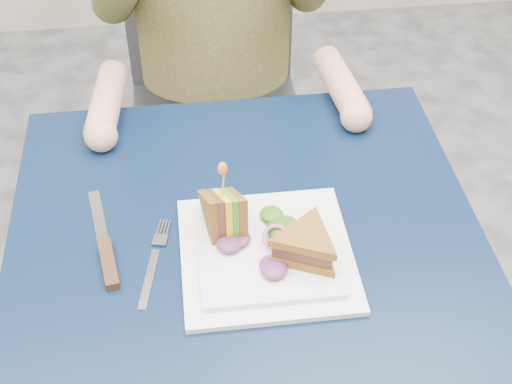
{
  "coord_description": "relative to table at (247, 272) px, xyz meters",
  "views": [
    {
      "loc": [
        -0.08,
        -0.76,
        1.54
      ],
      "look_at": [
        0.02,
        0.01,
        0.82
      ],
      "focal_mm": 50.0,
      "sensor_mm": 36.0,
      "label": 1
    }
  ],
  "objects": [
    {
      "name": "sandwich_flat",
      "position": [
        0.08,
        -0.07,
        0.12
      ],
      "size": [
        0.16,
        0.16,
        0.05
      ],
      "color": "brown",
      "rests_on": "plate"
    },
    {
      "name": "toothpick",
      "position": [
        -0.03,
        0.0,
        0.2
      ],
      "size": [
        0.01,
        0.01,
        0.06
      ],
      "primitive_type": "cylinder",
      "rotation": [
        0.14,
        0.07,
        0.0
      ],
      "color": "tan",
      "rests_on": "sandwich_upright"
    },
    {
      "name": "table",
      "position": [
        0.0,
        0.0,
        0.0
      ],
      "size": [
        0.75,
        0.75,
        0.73
      ],
      "color": "black",
      "rests_on": "ground"
    },
    {
      "name": "toothpick_frill",
      "position": [
        -0.03,
        0.0,
        0.23
      ],
      "size": [
        0.01,
        0.01,
        0.02
      ],
      "primitive_type": "ellipsoid",
      "color": "orange",
      "rests_on": "sandwich_upright"
    },
    {
      "name": "sandwich_upright",
      "position": [
        -0.03,
        0.0,
        0.13
      ],
      "size": [
        0.08,
        0.12,
        0.12
      ],
      "color": "brown",
      "rests_on": "plate"
    },
    {
      "name": "knife",
      "position": [
        -0.22,
        -0.01,
        0.09
      ],
      "size": [
        0.06,
        0.22,
        0.02
      ],
      "color": "silver",
      "rests_on": "table"
    },
    {
      "name": "chair",
      "position": [
        0.0,
        0.75,
        -0.11
      ],
      "size": [
        0.42,
        0.4,
        0.93
      ],
      "color": "#47474C",
      "rests_on": "ground"
    },
    {
      "name": "onion_ring",
      "position": [
        0.04,
        -0.04,
        0.11
      ],
      "size": [
        0.04,
        0.04,
        0.02
      ],
      "primitive_type": "torus",
      "rotation": [
        0.44,
        0.0,
        0.0
      ],
      "color": "#9E4C7A",
      "rests_on": "plate"
    },
    {
      "name": "fork",
      "position": [
        -0.15,
        -0.04,
        0.08
      ],
      "size": [
        0.05,
        0.18,
        0.01
      ],
      "color": "silver",
      "rests_on": "table"
    },
    {
      "name": "plate",
      "position": [
        0.03,
        -0.04,
        0.09
      ],
      "size": [
        0.26,
        0.26,
        0.02
      ],
      "color": "white",
      "rests_on": "table"
    },
    {
      "name": "lettuce_spill",
      "position": [
        0.03,
        -0.03,
        0.11
      ],
      "size": [
        0.15,
        0.13,
        0.02
      ],
      "primitive_type": null,
      "color": "#337A14",
      "rests_on": "plate"
    }
  ]
}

